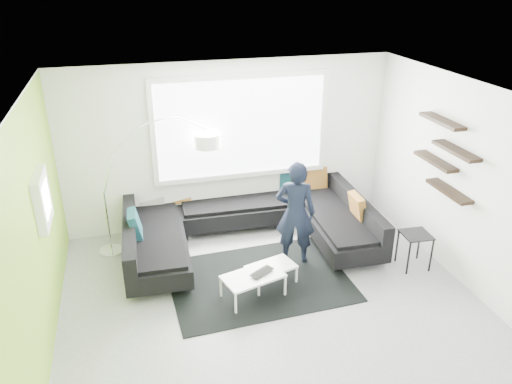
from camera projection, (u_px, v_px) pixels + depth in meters
ground at (272, 303)px, 6.70m from camera, size 5.50×5.50×0.00m
room_shell at (272, 172)px, 6.14m from camera, size 5.54×5.04×2.82m
sectional_sofa at (248, 226)px, 7.92m from camera, size 3.90×2.49×0.82m
rug at (259, 280)px, 7.17m from camera, size 2.58×1.91×0.01m
coffee_table at (262, 279)px, 6.90m from camera, size 1.17×0.87×0.34m
arc_lamp at (104, 193)px, 7.46m from camera, size 1.99×0.91×2.06m
side_table at (414, 250)px, 7.41m from camera, size 0.42×0.42×0.55m
person at (295, 213)px, 7.33m from camera, size 0.86×0.79×1.62m
laptop at (265, 274)px, 6.69m from camera, size 0.57×0.55×0.03m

